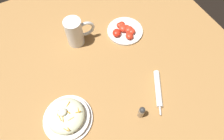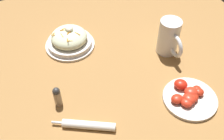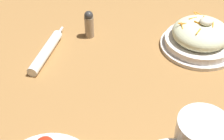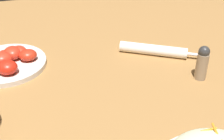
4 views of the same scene
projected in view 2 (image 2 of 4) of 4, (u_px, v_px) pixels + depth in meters
ground_plane at (118, 71)px, 1.04m from camera, size 1.43×1.43×0.00m
salad_plate at (69, 40)px, 1.12m from camera, size 0.21×0.21×0.10m
beer_mug at (169, 39)px, 1.07m from camera, size 0.15×0.09×0.15m
napkin_roll at (88, 125)px, 0.85m from camera, size 0.12×0.19×0.03m
tomato_plate at (189, 97)px, 0.93m from camera, size 0.19×0.19×0.04m
salt_shaker at (57, 96)px, 0.90m from camera, size 0.03×0.03×0.08m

